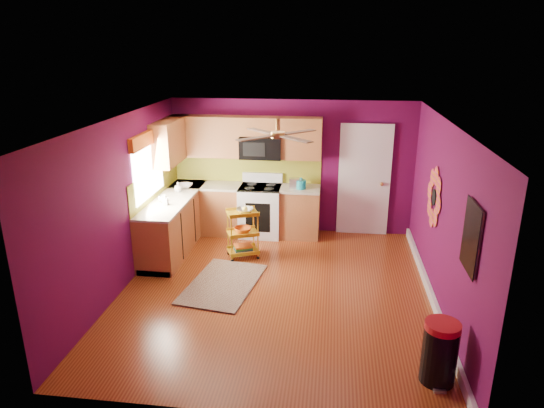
# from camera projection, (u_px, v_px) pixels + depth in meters

# --- Properties ---
(ground) EXTENTS (5.00, 5.00, 0.00)m
(ground) POSITION_uv_depth(u_px,v_px,m) (276.00, 291.00, 7.13)
(ground) COLOR maroon
(ground) RESTS_ON ground
(room_envelope) EXTENTS (4.54, 5.04, 2.52)m
(room_envelope) POSITION_uv_depth(u_px,v_px,m) (278.00, 185.00, 6.61)
(room_envelope) COLOR #53093A
(room_envelope) RESTS_ON ground
(lower_cabinets) EXTENTS (2.81, 2.31, 0.94)m
(lower_cabinets) POSITION_uv_depth(u_px,v_px,m) (215.00, 217.00, 8.86)
(lower_cabinets) COLOR brown
(lower_cabinets) RESTS_ON ground
(electric_range) EXTENTS (0.76, 0.66, 1.13)m
(electric_range) POSITION_uv_depth(u_px,v_px,m) (261.00, 210.00, 9.09)
(electric_range) COLOR white
(electric_range) RESTS_ON ground
(upper_cabinetry) EXTENTS (2.80, 2.30, 1.26)m
(upper_cabinetry) POSITION_uv_depth(u_px,v_px,m) (222.00, 140.00, 8.75)
(upper_cabinetry) COLOR brown
(upper_cabinetry) RESTS_ON ground
(left_window) EXTENTS (0.08, 1.35, 1.08)m
(left_window) POSITION_uv_depth(u_px,v_px,m) (148.00, 155.00, 7.83)
(left_window) COLOR white
(left_window) RESTS_ON ground
(panel_door) EXTENTS (0.95, 0.11, 2.15)m
(panel_door) POSITION_uv_depth(u_px,v_px,m) (364.00, 181.00, 8.96)
(panel_door) COLOR white
(panel_door) RESTS_ON ground
(right_wall_art) EXTENTS (0.04, 2.74, 1.04)m
(right_wall_art) POSITION_uv_depth(u_px,v_px,m) (449.00, 213.00, 6.09)
(right_wall_art) COLOR black
(right_wall_art) RESTS_ON ground
(ceiling_fan) EXTENTS (1.01, 1.01, 0.26)m
(ceiling_fan) POSITION_uv_depth(u_px,v_px,m) (278.00, 134.00, 6.59)
(ceiling_fan) COLOR #BF8C3F
(ceiling_fan) RESTS_ON ground
(shag_rug) EXTENTS (1.16, 1.66, 0.02)m
(shag_rug) POSITION_uv_depth(u_px,v_px,m) (223.00, 284.00, 7.32)
(shag_rug) COLOR black
(shag_rug) RESTS_ON ground
(rolling_cart) EXTENTS (0.60, 0.53, 0.90)m
(rolling_cart) POSITION_uv_depth(u_px,v_px,m) (243.00, 231.00, 8.11)
(rolling_cart) COLOR gold
(rolling_cart) RESTS_ON ground
(trash_can) EXTENTS (0.41, 0.43, 0.71)m
(trash_can) POSITION_uv_depth(u_px,v_px,m) (440.00, 352.00, 5.14)
(trash_can) COLOR black
(trash_can) RESTS_ON ground
(teal_kettle) EXTENTS (0.18, 0.18, 0.21)m
(teal_kettle) POSITION_uv_depth(u_px,v_px,m) (301.00, 184.00, 8.79)
(teal_kettle) COLOR teal
(teal_kettle) RESTS_ON lower_cabinets
(toaster) EXTENTS (0.22, 0.15, 0.18)m
(toaster) POSITION_uv_depth(u_px,v_px,m) (296.00, 183.00, 8.83)
(toaster) COLOR beige
(toaster) RESTS_ON lower_cabinets
(soap_bottle_a) EXTENTS (0.08, 0.08, 0.18)m
(soap_bottle_a) POSITION_uv_depth(u_px,v_px,m) (165.00, 200.00, 7.92)
(soap_bottle_a) COLOR #EA3F72
(soap_bottle_a) RESTS_ON lower_cabinets
(soap_bottle_b) EXTENTS (0.14, 0.14, 0.18)m
(soap_bottle_b) POSITION_uv_depth(u_px,v_px,m) (178.00, 187.00, 8.61)
(soap_bottle_b) COLOR white
(soap_bottle_b) RESTS_ON lower_cabinets
(counter_dish) EXTENTS (0.27, 0.27, 0.07)m
(counter_dish) POSITION_uv_depth(u_px,v_px,m) (185.00, 186.00, 8.87)
(counter_dish) COLOR white
(counter_dish) RESTS_ON lower_cabinets
(counter_cup) EXTENTS (0.13, 0.13, 0.10)m
(counter_cup) POSITION_uv_depth(u_px,v_px,m) (163.00, 199.00, 8.09)
(counter_cup) COLOR white
(counter_cup) RESTS_ON lower_cabinets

